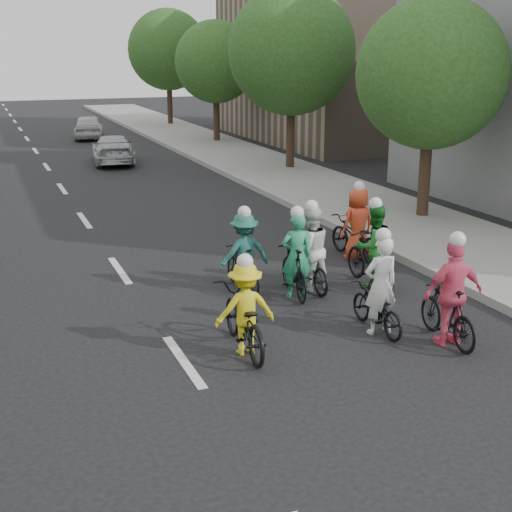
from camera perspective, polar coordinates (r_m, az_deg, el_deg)
ground at (r=11.11m, az=-5.82°, el=-8.38°), size 120.00×120.00×0.00m
sidewalk_right at (r=22.90m, az=6.66°, el=4.74°), size 4.00×80.00×0.15m
curb_right at (r=22.05m, az=2.17°, el=4.43°), size 0.18×80.00×0.18m
bldg_se at (r=38.57m, az=7.62°, el=15.25°), size 10.00×14.00×8.00m
tree_r_0 at (r=19.97m, az=13.85°, el=13.96°), size 4.00×4.00×5.97m
tree_r_1 at (r=27.82m, az=2.85°, el=16.07°), size 4.80×4.80×6.93m
tree_r_2 at (r=36.21m, az=-3.25°, el=15.24°), size 4.00×4.00×5.97m
tree_r_3 at (r=44.84m, az=-7.05°, el=16.06°), size 4.80×4.80×6.93m
cyclist_0 at (r=12.13m, az=9.74°, el=-3.38°), size 0.62×1.53×1.83m
cyclist_1 at (r=14.38m, az=9.26°, el=0.22°), size 0.83×1.79×1.84m
cyclist_2 at (r=11.18m, az=-0.99°, el=-4.78°), size 0.99×2.01×1.63m
cyclist_3 at (r=11.87m, az=15.30°, el=-3.63°), size 1.05×1.64×1.89m
cyclist_4 at (r=16.29m, az=8.01°, el=1.93°), size 0.86×1.90×1.80m
cyclist_5 at (r=13.69m, az=3.13°, el=-0.72°), size 0.70×1.69×1.80m
cyclist_6 at (r=14.10m, az=4.29°, el=-0.13°), size 0.82×1.71×1.82m
cyclist_7 at (r=13.92m, az=-0.98°, el=-0.19°), size 1.06×1.55×1.73m
follow_car_lead at (r=30.47m, az=-11.36°, el=8.37°), size 2.16×4.19×1.16m
follow_car_trail at (r=39.22m, az=-13.24°, el=10.04°), size 2.10×3.88×1.25m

